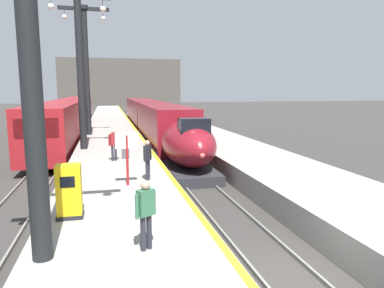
{
  "coord_description": "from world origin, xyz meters",
  "views": [
    {
      "loc": [
        -4.39,
        -7.59,
        4.8
      ],
      "look_at": [
        0.2,
        11.52,
        1.8
      ],
      "focal_mm": 33.21,
      "sensor_mm": 36.0,
      "label": 1
    }
  ],
  "objects_px": {
    "passenger_mid_platform": "(146,209)",
    "passenger_far_waiting": "(148,157)",
    "highspeed_train_main": "(153,120)",
    "passenger_near_edge": "(114,142)",
    "ticket_machine_yellow": "(69,193)",
    "rolling_suitcase": "(125,153)",
    "station_column_far": "(86,60)",
    "station_column_mid": "(80,57)",
    "departure_info_board": "(127,148)",
    "regional_train_adjacent": "(70,116)"
  },
  "relations": [
    {
      "from": "passenger_mid_platform",
      "to": "passenger_far_waiting",
      "type": "bearing_deg",
      "value": 83.21
    },
    {
      "from": "station_column_far",
      "to": "departure_info_board",
      "type": "height_order",
      "value": "station_column_far"
    },
    {
      "from": "highspeed_train_main",
      "to": "passenger_far_waiting",
      "type": "distance_m",
      "value": 20.14
    },
    {
      "from": "passenger_far_waiting",
      "to": "station_column_far",
      "type": "bearing_deg",
      "value": 100.64
    },
    {
      "from": "passenger_far_waiting",
      "to": "rolling_suitcase",
      "type": "distance_m",
      "value": 5.09
    },
    {
      "from": "regional_train_adjacent",
      "to": "passenger_near_edge",
      "type": "height_order",
      "value": "regional_train_adjacent"
    },
    {
      "from": "highspeed_train_main",
      "to": "rolling_suitcase",
      "type": "bearing_deg",
      "value": -103.07
    },
    {
      "from": "highspeed_train_main",
      "to": "passenger_mid_platform",
      "type": "xyz_separation_m",
      "value": [
        -3.58,
        -26.52,
        0.11
      ]
    },
    {
      "from": "station_column_far",
      "to": "passenger_near_edge",
      "type": "xyz_separation_m",
      "value": [
        1.81,
        -11.97,
        -5.21
      ]
    },
    {
      "from": "passenger_far_waiting",
      "to": "passenger_near_edge",
      "type": "bearing_deg",
      "value": 105.85
    },
    {
      "from": "station_column_far",
      "to": "passenger_far_waiting",
      "type": "distance_m",
      "value": 17.58
    },
    {
      "from": "highspeed_train_main",
      "to": "station_column_mid",
      "type": "height_order",
      "value": "station_column_mid"
    },
    {
      "from": "passenger_near_edge",
      "to": "departure_info_board",
      "type": "bearing_deg",
      "value": -85.38
    },
    {
      "from": "station_column_far",
      "to": "passenger_mid_platform",
      "type": "xyz_separation_m",
      "value": [
        2.32,
        -23.08,
        -5.21
      ]
    },
    {
      "from": "passenger_mid_platform",
      "to": "ticket_machine_yellow",
      "type": "height_order",
      "value": "passenger_mid_platform"
    },
    {
      "from": "passenger_mid_platform",
      "to": "passenger_far_waiting",
      "type": "relative_size",
      "value": 1.0
    },
    {
      "from": "station_column_far",
      "to": "passenger_mid_platform",
      "type": "height_order",
      "value": "station_column_far"
    },
    {
      "from": "rolling_suitcase",
      "to": "highspeed_train_main",
      "type": "bearing_deg",
      "value": 76.93
    },
    {
      "from": "highspeed_train_main",
      "to": "departure_info_board",
      "type": "bearing_deg",
      "value": -100.11
    },
    {
      "from": "highspeed_train_main",
      "to": "departure_info_board",
      "type": "relative_size",
      "value": 17.82
    },
    {
      "from": "station_column_mid",
      "to": "departure_info_board",
      "type": "distance_m",
      "value": 10.7
    },
    {
      "from": "station_column_far",
      "to": "passenger_near_edge",
      "type": "relative_size",
      "value": 6.2
    },
    {
      "from": "passenger_far_waiting",
      "to": "station_column_mid",
      "type": "bearing_deg",
      "value": 109.13
    },
    {
      "from": "departure_info_board",
      "to": "regional_train_adjacent",
      "type": "bearing_deg",
      "value": 100.23
    },
    {
      "from": "highspeed_train_main",
      "to": "ticket_machine_yellow",
      "type": "xyz_separation_m",
      "value": [
        -5.55,
        -23.84,
        -0.14
      ]
    },
    {
      "from": "passenger_mid_platform",
      "to": "ticket_machine_yellow",
      "type": "bearing_deg",
      "value": 126.17
    },
    {
      "from": "passenger_near_edge",
      "to": "ticket_machine_yellow",
      "type": "height_order",
      "value": "passenger_near_edge"
    },
    {
      "from": "regional_train_adjacent",
      "to": "departure_info_board",
      "type": "distance_m",
      "value": 24.95
    },
    {
      "from": "highspeed_train_main",
      "to": "departure_info_board",
      "type": "distance_m",
      "value": 20.91
    },
    {
      "from": "regional_train_adjacent",
      "to": "passenger_far_waiting",
      "type": "height_order",
      "value": "regional_train_adjacent"
    },
    {
      "from": "passenger_mid_platform",
      "to": "rolling_suitcase",
      "type": "relative_size",
      "value": 1.72
    },
    {
      "from": "highspeed_train_main",
      "to": "passenger_near_edge",
      "type": "relative_size",
      "value": 22.36
    },
    {
      "from": "station_column_far",
      "to": "passenger_near_edge",
      "type": "height_order",
      "value": "station_column_far"
    },
    {
      "from": "passenger_near_edge",
      "to": "rolling_suitcase",
      "type": "xyz_separation_m",
      "value": [
        0.62,
        0.47,
        -0.69
      ]
    },
    {
      "from": "passenger_far_waiting",
      "to": "rolling_suitcase",
      "type": "bearing_deg",
      "value": 97.62
    },
    {
      "from": "passenger_near_edge",
      "to": "station_column_mid",
      "type": "bearing_deg",
      "value": 112.36
    },
    {
      "from": "highspeed_train_main",
      "to": "departure_info_board",
      "type": "height_order",
      "value": "highspeed_train_main"
    },
    {
      "from": "passenger_mid_platform",
      "to": "rolling_suitcase",
      "type": "distance_m",
      "value": 11.6
    },
    {
      "from": "highspeed_train_main",
      "to": "passenger_near_edge",
      "type": "bearing_deg",
      "value": -104.84
    },
    {
      "from": "station_column_mid",
      "to": "passenger_near_edge",
      "type": "relative_size",
      "value": 5.7
    },
    {
      "from": "ticket_machine_yellow",
      "to": "departure_info_board",
      "type": "bearing_deg",
      "value": 60.04
    },
    {
      "from": "regional_train_adjacent",
      "to": "station_column_mid",
      "type": "xyz_separation_m",
      "value": [
        2.2,
        -14.99,
        4.68
      ]
    },
    {
      "from": "regional_train_adjacent",
      "to": "station_column_mid",
      "type": "height_order",
      "value": "station_column_mid"
    },
    {
      "from": "station_column_mid",
      "to": "passenger_far_waiting",
      "type": "distance_m",
      "value": 10.59
    },
    {
      "from": "highspeed_train_main",
      "to": "departure_info_board",
      "type": "xyz_separation_m",
      "value": [
        -3.67,
        -20.57,
        0.63
      ]
    },
    {
      "from": "passenger_mid_platform",
      "to": "rolling_suitcase",
      "type": "height_order",
      "value": "passenger_mid_platform"
    },
    {
      "from": "passenger_far_waiting",
      "to": "ticket_machine_yellow",
      "type": "xyz_separation_m",
      "value": [
        -2.75,
        -3.89,
        -0.25
      ]
    },
    {
      "from": "station_column_far",
      "to": "rolling_suitcase",
      "type": "bearing_deg",
      "value": -78.07
    },
    {
      "from": "passenger_far_waiting",
      "to": "ticket_machine_yellow",
      "type": "bearing_deg",
      "value": -125.23
    },
    {
      "from": "passenger_far_waiting",
      "to": "departure_info_board",
      "type": "height_order",
      "value": "departure_info_board"
    }
  ]
}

